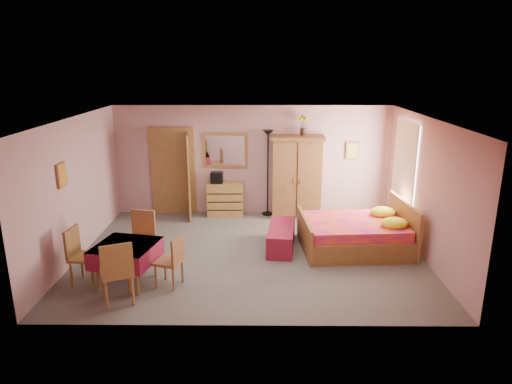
{
  "coord_description": "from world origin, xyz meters",
  "views": [
    {
      "loc": [
        0.17,
        -8.14,
        3.57
      ],
      "look_at": [
        0.1,
        0.3,
        1.15
      ],
      "focal_mm": 32.0,
      "sensor_mm": 36.0,
      "label": 1
    }
  ],
  "objects_px": {
    "sunflower_vase": "(303,125)",
    "chair_east": "(168,261)",
    "stereo": "(217,178)",
    "dining_table": "(127,264)",
    "chair_north": "(139,240)",
    "bed": "(354,226)",
    "wall_mirror": "(225,150)",
    "floor_lamp": "(268,173)",
    "wardrobe": "(297,177)",
    "chest_of_drawers": "(225,199)",
    "bench": "(281,237)",
    "chair_south": "(117,271)",
    "chair_west": "(85,256)"
  },
  "relations": [
    {
      "from": "dining_table",
      "to": "stereo",
      "type": "bearing_deg",
      "value": 71.33
    },
    {
      "from": "stereo",
      "to": "dining_table",
      "type": "bearing_deg",
      "value": -108.67
    },
    {
      "from": "bench",
      "to": "chair_north",
      "type": "xyz_separation_m",
      "value": [
        -2.58,
        -0.86,
        0.28
      ]
    },
    {
      "from": "chest_of_drawers",
      "to": "wall_mirror",
      "type": "xyz_separation_m",
      "value": [
        0.0,
        0.21,
        1.15
      ]
    },
    {
      "from": "chair_west",
      "to": "chair_east",
      "type": "height_order",
      "value": "chair_west"
    },
    {
      "from": "stereo",
      "to": "sunflower_vase",
      "type": "distance_m",
      "value": 2.36
    },
    {
      "from": "stereo",
      "to": "floor_lamp",
      "type": "relative_size",
      "value": 0.14
    },
    {
      "from": "chair_south",
      "to": "bed",
      "type": "bearing_deg",
      "value": 4.72
    },
    {
      "from": "floor_lamp",
      "to": "sunflower_vase",
      "type": "bearing_deg",
      "value": -2.98
    },
    {
      "from": "sunflower_vase",
      "to": "bench",
      "type": "height_order",
      "value": "sunflower_vase"
    },
    {
      "from": "wardrobe",
      "to": "chest_of_drawers",
      "type": "bearing_deg",
      "value": 179.91
    },
    {
      "from": "chair_north",
      "to": "chair_west",
      "type": "bearing_deg",
      "value": 55.53
    },
    {
      "from": "wall_mirror",
      "to": "bench",
      "type": "height_order",
      "value": "wall_mirror"
    },
    {
      "from": "sunflower_vase",
      "to": "dining_table",
      "type": "xyz_separation_m",
      "value": [
        -3.19,
        -3.53,
        -1.82
      ]
    },
    {
      "from": "bench",
      "to": "chair_east",
      "type": "xyz_separation_m",
      "value": [
        -1.92,
        -1.6,
        0.21
      ]
    },
    {
      "from": "chest_of_drawers",
      "to": "stereo",
      "type": "xyz_separation_m",
      "value": [
        -0.19,
        -0.0,
        0.53
      ]
    },
    {
      "from": "stereo",
      "to": "dining_table",
      "type": "height_order",
      "value": "stereo"
    },
    {
      "from": "chest_of_drawers",
      "to": "floor_lamp",
      "type": "xyz_separation_m",
      "value": [
        1.01,
        0.07,
        0.62
      ]
    },
    {
      "from": "sunflower_vase",
      "to": "chair_east",
      "type": "distance_m",
      "value": 4.71
    },
    {
      "from": "sunflower_vase",
      "to": "bed",
      "type": "relative_size",
      "value": 0.23
    },
    {
      "from": "wall_mirror",
      "to": "bench",
      "type": "relative_size",
      "value": 0.8
    },
    {
      "from": "chest_of_drawers",
      "to": "dining_table",
      "type": "height_order",
      "value": "chest_of_drawers"
    },
    {
      "from": "wardrobe",
      "to": "dining_table",
      "type": "height_order",
      "value": "wardrobe"
    },
    {
      "from": "sunflower_vase",
      "to": "bed",
      "type": "bearing_deg",
      "value": -67.25
    },
    {
      "from": "chest_of_drawers",
      "to": "wall_mirror",
      "type": "distance_m",
      "value": 1.17
    },
    {
      "from": "wardrobe",
      "to": "dining_table",
      "type": "xyz_separation_m",
      "value": [
        -3.06,
        -3.44,
        -0.62
      ]
    },
    {
      "from": "wall_mirror",
      "to": "stereo",
      "type": "height_order",
      "value": "wall_mirror"
    },
    {
      "from": "floor_lamp",
      "to": "chair_north",
      "type": "relative_size",
      "value": 2.06
    },
    {
      "from": "bench",
      "to": "chair_north",
      "type": "bearing_deg",
      "value": -161.67
    },
    {
      "from": "floor_lamp",
      "to": "bench",
      "type": "distance_m",
      "value": 2.21
    },
    {
      "from": "bench",
      "to": "chair_north",
      "type": "height_order",
      "value": "chair_north"
    },
    {
      "from": "bench",
      "to": "chair_west",
      "type": "relative_size",
      "value": 1.36
    },
    {
      "from": "floor_lamp",
      "to": "chair_south",
      "type": "xyz_separation_m",
      "value": [
        -2.36,
        -4.2,
        -0.51
      ]
    },
    {
      "from": "wall_mirror",
      "to": "bench",
      "type": "xyz_separation_m",
      "value": [
        1.25,
        -2.19,
        -1.33
      ]
    },
    {
      "from": "stereo",
      "to": "chair_north",
      "type": "bearing_deg",
      "value": -111.96
    },
    {
      "from": "stereo",
      "to": "chair_north",
      "type": "xyz_separation_m",
      "value": [
        -1.14,
        -2.83,
        -0.44
      ]
    },
    {
      "from": "sunflower_vase",
      "to": "chair_east",
      "type": "bearing_deg",
      "value": -124.56
    },
    {
      "from": "dining_table",
      "to": "chair_north",
      "type": "relative_size",
      "value": 0.94
    },
    {
      "from": "bed",
      "to": "sunflower_vase",
      "type": "bearing_deg",
      "value": 108.79
    },
    {
      "from": "stereo",
      "to": "chair_west",
      "type": "height_order",
      "value": "stereo"
    },
    {
      "from": "bench",
      "to": "chair_north",
      "type": "distance_m",
      "value": 2.74
    },
    {
      "from": "sunflower_vase",
      "to": "chair_west",
      "type": "distance_m",
      "value": 5.51
    },
    {
      "from": "floor_lamp",
      "to": "bench",
      "type": "height_order",
      "value": "floor_lamp"
    },
    {
      "from": "wall_mirror",
      "to": "dining_table",
      "type": "bearing_deg",
      "value": -109.57
    },
    {
      "from": "wardrobe",
      "to": "chair_north",
      "type": "relative_size",
      "value": 1.94
    },
    {
      "from": "bench",
      "to": "chair_west",
      "type": "xyz_separation_m",
      "value": [
        -3.3,
        -1.55,
        0.27
      ]
    },
    {
      "from": "bench",
      "to": "wall_mirror",
      "type": "bearing_deg",
      "value": 119.75
    },
    {
      "from": "wall_mirror",
      "to": "floor_lamp",
      "type": "xyz_separation_m",
      "value": [
        1.01,
        -0.14,
        -0.52
      ]
    },
    {
      "from": "floor_lamp",
      "to": "sunflower_vase",
      "type": "relative_size",
      "value": 4.39
    },
    {
      "from": "stereo",
      "to": "bed",
      "type": "distance_m",
      "value": 3.54
    }
  ]
}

